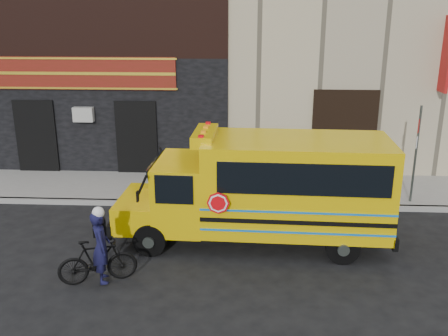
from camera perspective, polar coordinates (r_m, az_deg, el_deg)
ground at (r=12.82m, az=-0.71°, el=-8.85°), size 120.00×120.00×0.00m
curb at (r=15.15m, az=-0.07°, el=-4.20°), size 40.00×0.20×0.15m
sidewalk at (r=16.55m, az=0.21°, el=-2.26°), size 40.00×3.00×0.15m
school_bus at (r=12.46m, az=5.09°, el=-2.16°), size 6.97×2.48×2.92m
sign_pole at (r=15.75m, az=21.09°, el=1.71°), size 0.13×0.26×3.10m
bicycle at (r=11.35m, az=-14.26°, el=-10.27°), size 1.76×0.98×1.02m
cyclist at (r=11.17m, az=-13.86°, el=-8.96°), size 0.57×0.69×1.62m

